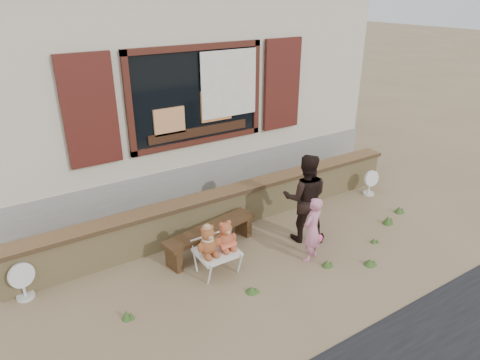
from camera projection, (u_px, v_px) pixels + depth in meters
ground at (261, 252)px, 6.59m from camera, size 80.00×80.00×0.00m
shopfront at (144, 76)px, 9.23m from camera, size 8.04×5.13×4.00m
brick_wall at (227, 207)px, 7.22m from camera, size 7.10×0.36×0.67m
bench at (211, 234)px, 6.53m from camera, size 1.62×0.64×0.41m
folding_chair at (217, 253)px, 6.02m from camera, size 0.57×0.51×0.35m
teddy_bear_left at (208, 240)px, 5.84m from camera, size 0.33×0.29×0.46m
teddy_bear_right at (225, 235)px, 5.98m from camera, size 0.33×0.28×0.44m
child at (312, 230)px, 6.23m from camera, size 0.43×0.35×1.02m
adult at (305, 198)px, 6.68m from camera, size 0.90×0.86×1.45m
fan_left at (22, 281)px, 5.52m from camera, size 0.35×0.23×0.54m
fan_right at (370, 182)px, 8.35m from camera, size 0.33×0.22×0.51m
grass_tufts at (339, 248)px, 6.61m from camera, size 5.23×1.01×0.15m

